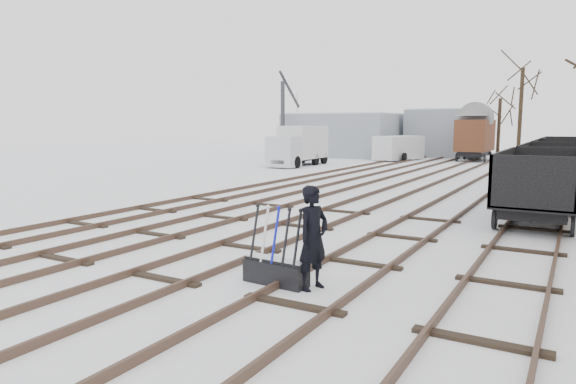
# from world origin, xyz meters

# --- Properties ---
(ground) EXTENTS (120.00, 120.00, 0.00)m
(ground) POSITION_xyz_m (0.00, 0.00, 0.00)
(ground) COLOR white
(ground) RESTS_ON ground
(tracks) EXTENTS (13.90, 52.00, 0.16)m
(tracks) POSITION_xyz_m (-0.00, 13.67, 0.07)
(tracks) COLOR black
(tracks) RESTS_ON ground
(shed_left) EXTENTS (10.00, 8.00, 4.10)m
(shed_left) POSITION_xyz_m (-13.00, 36.00, 2.05)
(shed_left) COLOR #8C959E
(shed_left) RESTS_ON ground
(shed_right) EXTENTS (7.00, 6.00, 4.50)m
(shed_right) POSITION_xyz_m (-4.00, 40.00, 2.25)
(shed_right) COLOR #8C959E
(shed_right) RESTS_ON ground
(ground_frame) EXTENTS (1.33, 0.52, 1.49)m
(ground_frame) POSITION_xyz_m (2.11, -2.10, 0.28)
(ground_frame) COLOR black
(ground_frame) RESTS_ON ground
(worker) EXTENTS (0.64, 0.81, 1.95)m
(worker) POSITION_xyz_m (2.86, -2.00, 0.97)
(worker) COLOR black
(worker) RESTS_ON ground
(freight_wagon_a) EXTENTS (2.19, 5.48, 2.24)m
(freight_wagon_a) POSITION_xyz_m (6.00, 7.31, 0.86)
(freight_wagon_a) COLOR black
(freight_wagon_a) RESTS_ON ground
(freight_wagon_b) EXTENTS (2.19, 5.48, 2.24)m
(freight_wagon_b) POSITION_xyz_m (6.00, 13.71, 0.86)
(freight_wagon_b) COLOR black
(freight_wagon_b) RESTS_ON ground
(freight_wagon_c) EXTENTS (2.19, 5.48, 2.24)m
(freight_wagon_c) POSITION_xyz_m (6.00, 20.11, 0.86)
(freight_wagon_c) COLOR black
(freight_wagon_c) RESTS_ON ground
(freight_wagon_d) EXTENTS (2.19, 5.48, 2.24)m
(freight_wagon_d) POSITION_xyz_m (6.00, 26.51, 0.86)
(freight_wagon_d) COLOR black
(freight_wagon_d) RESTS_ON ground
(box_van_wagon) EXTENTS (2.73, 5.02, 3.79)m
(box_van_wagon) POSITION_xyz_m (-0.70, 34.97, 2.21)
(box_van_wagon) COLOR black
(box_van_wagon) RESTS_ON ground
(lorry) EXTENTS (2.22, 6.51, 2.94)m
(lorry) POSITION_xyz_m (-11.11, 23.17, 1.51)
(lorry) COLOR black
(lorry) RESTS_ON ground
(panel_van) EXTENTS (3.38, 5.10, 2.07)m
(panel_van) POSITION_xyz_m (-6.35, 32.17, 1.08)
(panel_van) COLOR silver
(panel_van) RESTS_ON ground
(crane) EXTENTS (1.71, 4.64, 7.87)m
(crane) POSITION_xyz_m (-17.00, 31.10, 2.07)
(crane) COLOR #2F3034
(crane) RESTS_ON ground
(tree_far_left) EXTENTS (0.30, 0.30, 5.32)m
(tree_far_left) POSITION_xyz_m (0.63, 38.75, 2.66)
(tree_far_left) COLOR black
(tree_far_left) RESTS_ON ground
(tree_far_right) EXTENTS (0.30, 0.30, 7.40)m
(tree_far_right) POSITION_xyz_m (2.77, 33.94, 3.70)
(tree_far_right) COLOR black
(tree_far_right) RESTS_ON ground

